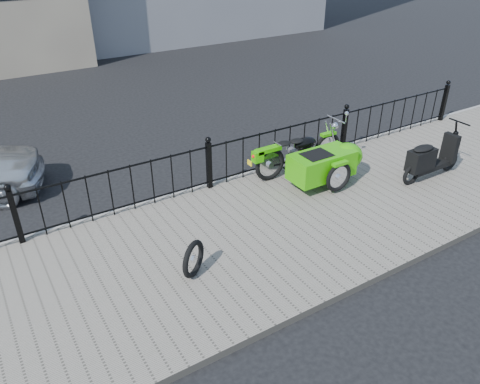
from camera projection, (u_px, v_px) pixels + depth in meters
ground at (245, 223)px, 8.37m from camera, size 120.00×120.00×0.00m
sidewalk at (260, 234)px, 7.97m from camera, size 30.00×3.80×0.12m
curb at (207, 187)px, 9.41m from camera, size 30.00×0.10×0.12m
iron_fence at (209, 166)px, 9.04m from camera, size 14.11×0.11×1.08m
motorcycle_sidecar at (324, 160)px, 9.27m from camera, size 2.28×1.48×0.98m
scooter at (429, 159)px, 9.39m from camera, size 1.63×0.48×1.10m
spare_tire at (193, 259)px, 6.81m from camera, size 0.52×0.40×0.58m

